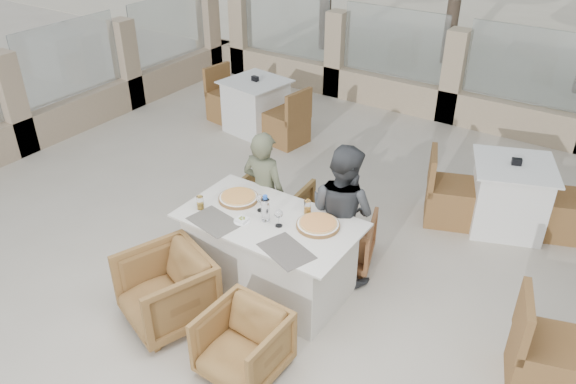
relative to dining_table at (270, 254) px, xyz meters
The scene contains 23 objects.
ground 0.39m from the dining_table, 72.68° to the right, with size 80.00×80.00×0.00m, color #BFB5A3.
sand_patch 13.94m from the dining_table, 89.91° to the left, with size 30.00×16.00×0.01m, color beige.
perimeter_wall_far 4.75m from the dining_table, 89.74° to the left, with size 10.00×0.34×1.60m, color tan, non-canonical shape.
perimeter_wall_left 4.72m from the dining_table, 162.28° to the left, with size 0.34×7.00×1.60m, color tan, non-canonical shape.
dining_table is the anchor object (origin of this frame).
placemat_near_left 0.62m from the dining_table, 141.66° to the right, with size 0.45×0.30×0.00m, color #5E5951.
placemat_near_right 0.63m from the dining_table, 38.37° to the right, with size 0.45×0.30×0.00m, color #56504A.
pizza_left 0.60m from the dining_table, 165.87° to the left, with size 0.37×0.37×0.05m, color #CC631B.
pizza_right 0.60m from the dining_table, 18.18° to the left, with size 0.38×0.38×0.05m, color #D85B1D.
water_bottle 0.51m from the dining_table, 120.33° to the right, with size 0.07×0.07×0.25m, color #A8C5DE.
wine_glass_centre 0.50m from the dining_table, 154.13° to the left, with size 0.08×0.08×0.18m, color white, non-canonical shape.
wine_glass_near 0.50m from the dining_table, 17.54° to the right, with size 0.08×0.08×0.18m, color white, non-canonical shape.
beer_glass_left 0.79m from the dining_table, 161.75° to the right, with size 0.06×0.06×0.13m, color #C08B1B.
beer_glass_right 0.57m from the dining_table, 49.78° to the left, with size 0.06×0.06×0.13m, color orange.
olive_dish 0.47m from the dining_table, 137.11° to the right, with size 0.11×0.11×0.04m, color white, non-canonical shape.
armchair_far_left 0.83m from the dining_table, 124.51° to the left, with size 0.70×0.72×0.66m, color brown.
armchair_far_right 0.84m from the dining_table, 62.95° to the left, with size 0.57×0.59×0.54m, color #915B34.
armchair_near_left 0.98m from the dining_table, 120.00° to the right, with size 0.70×0.72×0.66m, color brown.
armchair_near_right 1.04m from the dining_table, 66.65° to the right, with size 0.60×0.62×0.56m, color olive.
diner_left 0.70m from the dining_table, 129.69° to the left, with size 0.48×0.31×1.31m, color #565A41.
diner_right 0.76m from the dining_table, 51.10° to the left, with size 0.68×0.53×1.39m, color #3B3D40.
bg_table_a 3.56m from the dining_table, 128.48° to the left, with size 1.64×0.82×0.77m, color silver, non-canonical shape.
bg_table_b 2.74m from the dining_table, 55.45° to the left, with size 1.64×0.82×0.77m, color white, non-canonical shape.
Camera 1 is at (2.40, -3.27, 3.53)m, focal length 35.00 mm.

